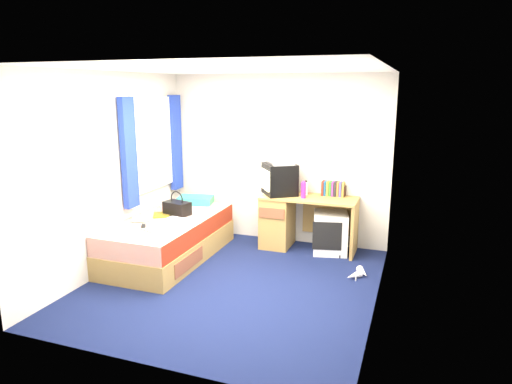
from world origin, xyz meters
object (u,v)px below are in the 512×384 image
(bed, at_px, (169,239))
(water_bottle, at_px, (141,219))
(vcr, at_px, (280,161))
(remote_control, at_px, (143,226))
(pillow, at_px, (196,200))
(storage_cube, at_px, (330,233))
(handbag, at_px, (177,208))
(colour_swatch_fan, at_px, (147,230))
(picture_frame, at_px, (344,191))
(desk, at_px, (290,219))
(aerosol_can, at_px, (306,189))
(white_heels, at_px, (358,274))
(pink_water_bottle, at_px, (303,190))
(magazine, at_px, (162,215))
(crt_tv, at_px, (279,179))
(towel, at_px, (176,225))

(bed, distance_m, water_bottle, 0.47)
(vcr, bearing_deg, remote_control, -77.63)
(pillow, distance_m, storage_cube, 2.01)
(vcr, relative_size, handbag, 1.09)
(water_bottle, bearing_deg, colour_swatch_fan, -45.42)
(storage_cube, xyz_separation_m, handbag, (-1.94, -0.72, 0.36))
(picture_frame, bearing_deg, desk, -160.48)
(pillow, bearing_deg, desk, 5.71)
(storage_cube, bearing_deg, water_bottle, -164.28)
(aerosol_can, distance_m, water_bottle, 2.26)
(storage_cube, height_order, white_heels, storage_cube)
(bed, relative_size, vcr, 4.69)
(pillow, relative_size, pink_water_bottle, 2.36)
(vcr, relative_size, white_heels, 1.16)
(aerosol_can, height_order, magazine, aerosol_can)
(pillow, relative_size, crt_tv, 0.84)
(colour_swatch_fan, bearing_deg, crt_tv, 51.61)
(white_heels, bearing_deg, magazine, -177.93)
(pink_water_bottle, distance_m, water_bottle, 2.16)
(picture_frame, bearing_deg, handbag, -150.65)
(desk, distance_m, water_bottle, 2.03)
(vcr, relative_size, remote_control, 2.67)
(vcr, xyz_separation_m, picture_frame, (0.87, 0.18, -0.41))
(pillow, relative_size, water_bottle, 2.47)
(pillow, relative_size, vcr, 1.16)
(handbag, xyz_separation_m, white_heels, (2.43, -0.01, -0.60))
(pink_water_bottle, bearing_deg, magazine, -156.66)
(aerosol_can, distance_m, handbag, 1.78)
(water_bottle, bearing_deg, handbag, 60.31)
(storage_cube, distance_m, towel, 2.11)
(handbag, bearing_deg, vcr, 46.63)
(colour_swatch_fan, bearing_deg, storage_cube, 37.24)
(pink_water_bottle, height_order, colour_swatch_fan, pink_water_bottle)
(pillow, height_order, handbag, handbag)
(remote_control, bearing_deg, towel, -22.37)
(towel, relative_size, white_heels, 0.87)
(aerosol_can, xyz_separation_m, magazine, (-1.74, -0.94, -0.29))
(aerosol_can, bearing_deg, water_bottle, -144.50)
(storage_cube, xyz_separation_m, white_heels, (0.48, -0.73, -0.24))
(bed, bearing_deg, crt_tv, 38.46)
(magazine, bearing_deg, water_bottle, -103.06)
(crt_tv, bearing_deg, water_bottle, -85.66)
(bed, relative_size, picture_frame, 14.29)
(handbag, height_order, water_bottle, handbag)
(vcr, bearing_deg, picture_frame, 67.81)
(desk, height_order, crt_tv, crt_tv)
(storage_cube, xyz_separation_m, colour_swatch_fan, (-1.93, -1.47, 0.27))
(bed, relative_size, aerosol_can, 10.84)
(storage_cube, distance_m, picture_frame, 0.60)
(crt_tv, bearing_deg, remote_control, -79.05)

